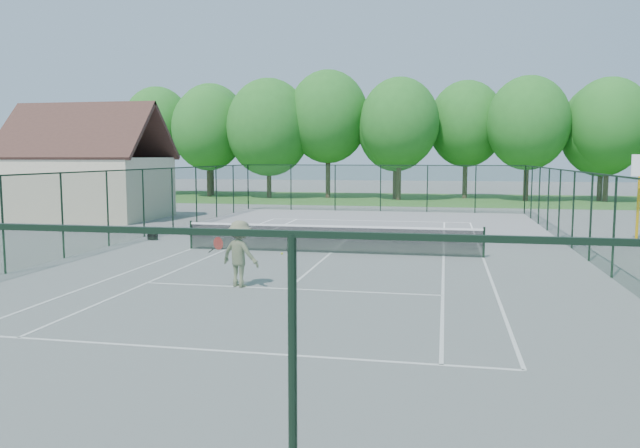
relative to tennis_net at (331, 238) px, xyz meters
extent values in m
plane|color=gray|center=(0.00, 0.00, -0.58)|extent=(140.00, 140.00, 0.00)
cube|color=#3F7A2D|center=(0.00, 30.00, -0.57)|extent=(80.00, 16.00, 0.01)
cube|color=white|center=(0.00, 11.88, -0.57)|extent=(10.97, 0.08, 0.01)
cube|color=white|center=(0.00, -11.88, -0.57)|extent=(10.97, 0.08, 0.01)
cube|color=white|center=(0.00, 6.40, -0.57)|extent=(8.23, 0.08, 0.01)
cube|color=white|center=(0.00, -6.40, -0.57)|extent=(8.23, 0.08, 0.01)
cube|color=white|center=(5.49, 0.00, -0.57)|extent=(0.08, 23.77, 0.01)
cube|color=white|center=(-5.49, 0.00, -0.57)|extent=(0.08, 23.77, 0.01)
cube|color=white|center=(4.12, 0.00, -0.57)|extent=(0.08, 23.77, 0.01)
cube|color=white|center=(-4.12, 0.00, -0.57)|extent=(0.08, 23.77, 0.01)
cube|color=white|center=(0.00, 0.00, -0.57)|extent=(0.08, 12.80, 0.01)
cylinder|color=black|center=(-5.50, 0.00, -0.03)|extent=(0.08, 0.08, 1.10)
cylinder|color=black|center=(5.50, 0.00, -0.03)|extent=(0.08, 0.08, 1.10)
cube|color=black|center=(0.00, 0.00, -0.08)|extent=(11.00, 0.02, 0.96)
cube|color=white|center=(0.00, 0.00, 0.42)|extent=(11.00, 0.05, 0.07)
cube|color=#1D3E25|center=(0.00, 18.00, 0.92)|extent=(18.00, 0.02, 3.00)
cube|color=#1D3E25|center=(9.00, 0.00, 0.92)|extent=(0.02, 36.00, 3.00)
cube|color=#1D3E25|center=(-9.00, 0.00, 0.92)|extent=(0.02, 36.00, 3.00)
cube|color=black|center=(0.00, 18.00, 2.42)|extent=(18.00, 0.05, 0.05)
cube|color=black|center=(9.00, 0.00, 2.42)|extent=(0.05, 36.00, 0.05)
cube|color=black|center=(-9.00, 0.00, 2.42)|extent=(0.05, 36.00, 0.05)
cube|color=beige|center=(-16.00, 10.00, 1.17)|extent=(8.00, 6.00, 3.50)
cube|color=#492D25|center=(-16.00, 11.50, 4.42)|extent=(8.60, 3.27, 3.27)
cube|color=#492D25|center=(-16.00, 8.50, 4.42)|extent=(8.60, 3.27, 3.27)
cylinder|color=#463123|center=(-16.50, 30.00, 1.52)|extent=(0.40, 0.40, 4.20)
ellipsoid|color=#2A7A27|center=(-16.50, 30.00, 5.42)|extent=(6.40, 6.40, 7.40)
cylinder|color=#463123|center=(0.00, 30.00, 1.52)|extent=(0.40, 0.40, 4.20)
ellipsoid|color=#2A7A27|center=(0.00, 30.00, 5.42)|extent=(6.40, 6.40, 7.40)
cylinder|color=#463123|center=(16.50, 30.00, 1.52)|extent=(0.40, 0.40, 4.20)
ellipsoid|color=#2A7A27|center=(16.50, 30.00, 5.42)|extent=(6.40, 6.40, 7.40)
cylinder|color=#F8B206|center=(12.29, 6.43, 1.17)|extent=(0.12, 0.12, 3.50)
cube|color=black|center=(-8.14, 2.06, -0.42)|extent=(0.41, 0.27, 0.31)
cube|color=black|center=(-7.09, 4.00, -0.43)|extent=(0.38, 0.25, 0.28)
imported|color=#626649|center=(-1.36, -6.36, 0.34)|extent=(1.35, 1.06, 1.83)
sphere|color=#BACF23|center=(-0.28, -5.96, 0.32)|extent=(0.07, 0.07, 0.07)
camera|label=1|loc=(4.11, -22.48, 3.00)|focal=35.00mm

